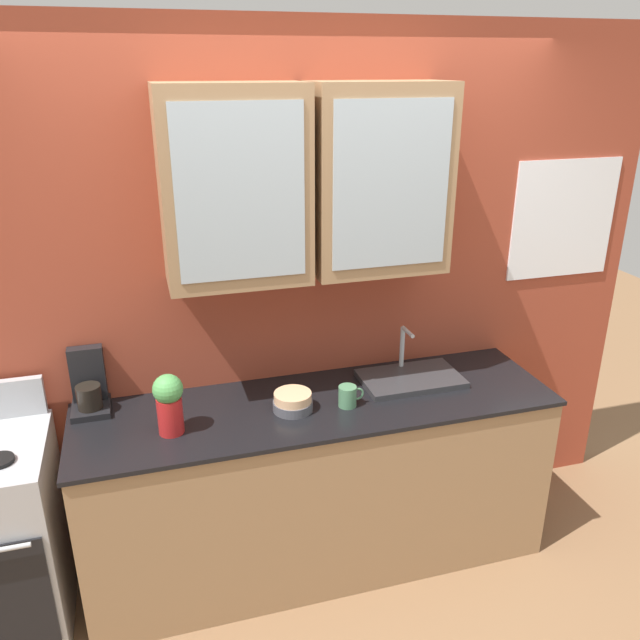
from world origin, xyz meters
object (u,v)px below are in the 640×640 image
Objects in this scene: coffee_maker at (89,387)px; cup_near_sink at (348,396)px; sink_faucet at (410,377)px; vase at (169,402)px; bowl_stack at (293,402)px.

cup_near_sink is at bearing -15.22° from coffee_maker.
sink_faucet is 0.41m from cup_near_sink.
sink_faucet is 1.20m from vase.
sink_faucet is at bearing 7.34° from vase.
coffee_maker is at bearing 164.78° from cup_near_sink.
cup_near_sink is 0.42× the size of coffee_maker.
cup_near_sink is at bearing -158.79° from sink_faucet.
sink_faucet is 2.70× the size of bowl_stack.
coffee_maker reaches higher than sink_faucet.
bowl_stack is at bearing -169.95° from sink_faucet.
coffee_maker is at bearing 173.88° from sink_faucet.
bowl_stack is 0.64× the size of coffee_maker.
bowl_stack is 1.50× the size of cup_near_sink.
vase reaches higher than cup_near_sink.
sink_faucet is at bearing 10.05° from bowl_stack.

